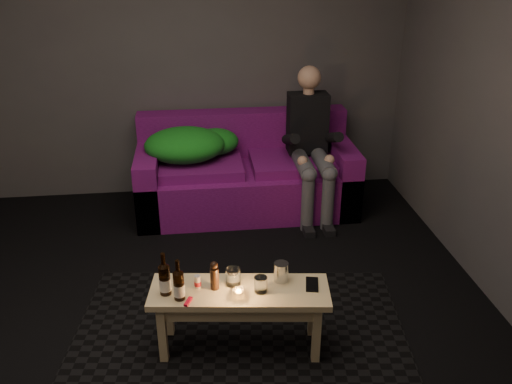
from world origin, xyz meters
TOP-DOWN VIEW (x-y plane):
  - floor at (0.00, 0.00)m, footprint 4.50×4.50m
  - room at (0.00, 0.47)m, footprint 4.50×4.50m
  - rug at (0.23, -0.08)m, footprint 2.26×1.76m
  - sofa at (0.47, 1.82)m, footprint 1.94×0.87m
  - green_blanket at (-0.03, 1.81)m, footprint 0.85×0.58m
  - person at (1.02, 1.66)m, footprint 0.35×0.80m
  - coffee_table at (0.23, -0.13)m, footprint 1.08×0.46m
  - beer_bottle_a at (-0.19, -0.12)m, footprint 0.07×0.07m
  - beer_bottle_b at (-0.11, -0.18)m, footprint 0.06×0.06m
  - salt_shaker at (-0.01, -0.09)m, footprint 0.05×0.05m
  - pepper_mill at (0.09, -0.11)m, footprint 0.06×0.06m
  - tumbler_back at (0.20, -0.08)m, footprint 0.10×0.10m
  - tealight at (0.22, -0.20)m, footprint 0.06×0.06m
  - tumbler_front at (0.35, -0.17)m, footprint 0.08×0.08m
  - steel_cup at (0.49, -0.07)m, footprint 0.11×0.11m
  - smartphone at (0.66, -0.14)m, footprint 0.10×0.16m
  - red_lighter at (-0.07, -0.23)m, footprint 0.05×0.08m

SIDE VIEW (x-z plane):
  - floor at x=0.00m, z-range 0.00..0.00m
  - rug at x=0.23m, z-range 0.00..0.01m
  - sofa at x=0.47m, z-range -0.11..0.72m
  - coffee_table at x=0.23m, z-range 0.14..0.57m
  - smartphone at x=0.66m, z-range 0.43..0.44m
  - red_lighter at x=-0.07m, z-range 0.43..0.44m
  - tealight at x=0.22m, z-range 0.43..0.48m
  - salt_shaker at x=-0.01m, z-range 0.43..0.51m
  - tumbler_front at x=0.35m, z-range 0.43..0.52m
  - tumbler_back at x=0.20m, z-range 0.43..0.53m
  - steel_cup at x=0.49m, z-range 0.43..0.55m
  - pepper_mill at x=0.09m, z-range 0.43..0.56m
  - beer_bottle_b at x=-0.11m, z-range 0.39..0.65m
  - beer_bottle_a at x=-0.19m, z-range 0.39..0.66m
  - green_blanket at x=-0.03m, z-range 0.48..0.77m
  - person at x=1.02m, z-range 0.02..1.32m
  - room at x=0.00m, z-range -0.61..3.89m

